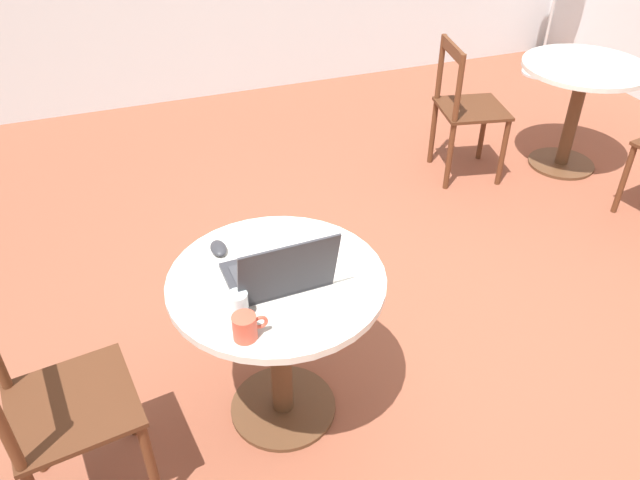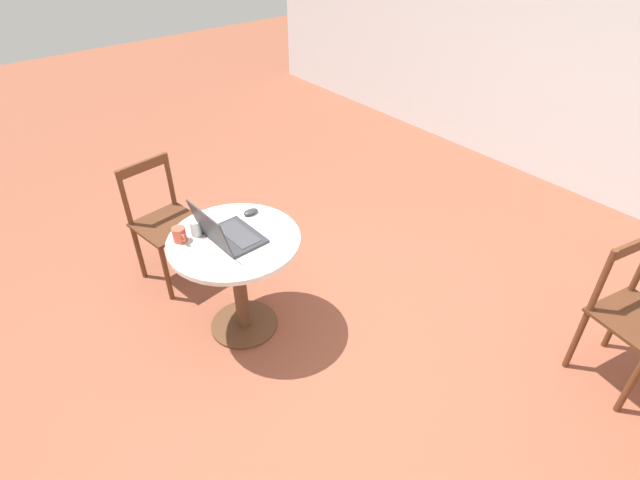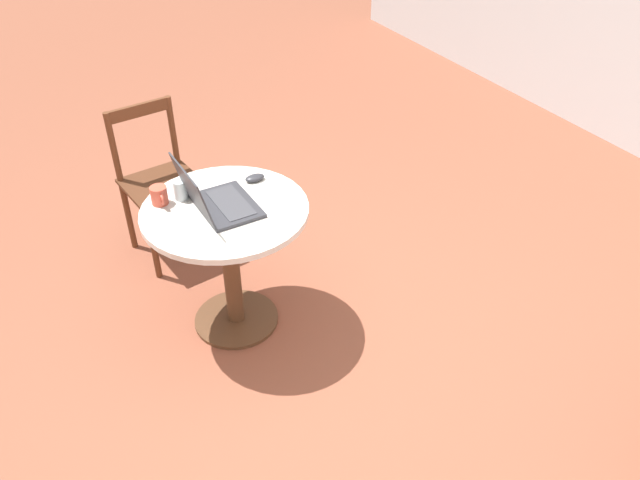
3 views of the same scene
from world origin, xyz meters
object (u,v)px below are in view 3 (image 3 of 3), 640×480
object	(u,v)px
laptop	(216,200)
mouse	(255,178)
mug	(159,196)
drinking_glass	(181,190)
cafe_table_near	(228,238)
chair_near_left	(160,183)

from	to	relation	value
laptop	mouse	bearing A→B (deg)	121.51
mug	drinking_glass	distance (m)	0.10
cafe_table_near	mug	bearing A→B (deg)	-125.04
laptop	mouse	size ratio (longest dim) A/B	3.58
cafe_table_near	mug	size ratio (longest dim) A/B	6.78
laptop	drinking_glass	bearing A→B (deg)	-147.02
cafe_table_near	chair_near_left	distance (m)	0.81
mouse	chair_near_left	bearing A→B (deg)	-152.26
chair_near_left	drinking_glass	world-z (taller)	chair_near_left
laptop	mug	world-z (taller)	laptop
chair_near_left	mouse	xyz separation A→B (m)	(0.64, 0.34, 0.28)
laptop	drinking_glass	xyz separation A→B (m)	(-0.17, -0.11, -0.00)
mouse	mug	world-z (taller)	mug
laptop	chair_near_left	bearing A→B (deg)	-174.56
chair_near_left	mouse	size ratio (longest dim) A/B	8.96
cafe_table_near	laptop	bearing A→B (deg)	-89.73
laptop	drinking_glass	world-z (taller)	laptop
mouse	mug	size ratio (longest dim) A/B	0.86
cafe_table_near	laptop	world-z (taller)	laptop
chair_near_left	mug	bearing A→B (deg)	-12.61
cafe_table_near	mouse	bearing A→B (deg)	125.58
drinking_glass	mouse	bearing A→B (deg)	87.76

